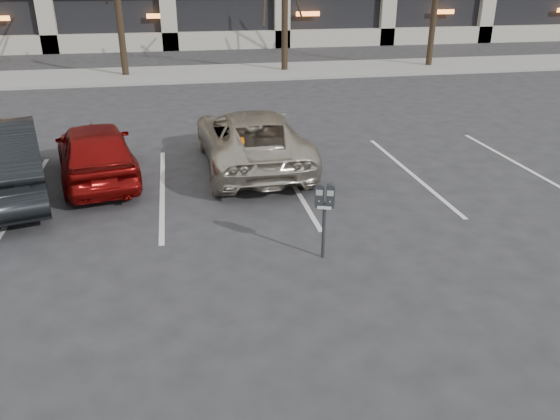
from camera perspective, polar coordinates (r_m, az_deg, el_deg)
The scene contains 6 objects.
ground at distance 9.78m, azimuth -4.06°, elevation -2.24°, with size 140.00×140.00×0.00m, color #28282B.
sidewalk at distance 25.11m, azimuth -8.78°, elevation 13.91°, with size 80.00×4.00×0.12m, color gray.
stall_lines at distance 11.85m, azimuth -12.20°, elevation 2.08°, with size 16.90×5.20×0.00m.
parking_meter at distance 8.52m, azimuth 4.69°, elevation 0.73°, with size 0.34×0.22×1.25m.
suv_silver at distance 12.85m, azimuth -3.04°, elevation 7.47°, with size 2.36×4.91×1.35m.
car_red at distance 12.62m, azimuth -18.70°, elevation 5.86°, with size 1.56×3.89×1.32m, color maroon.
Camera 1 is at (-0.98, -8.73, 4.30)m, focal length 35.00 mm.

